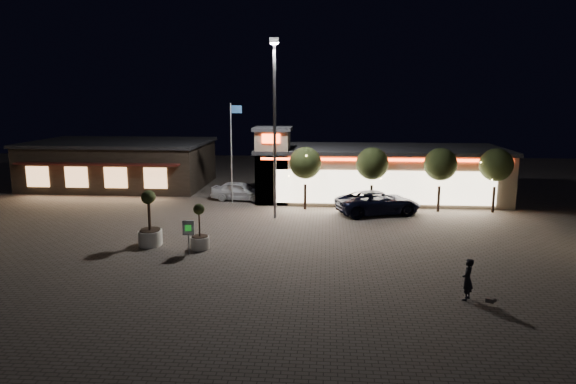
# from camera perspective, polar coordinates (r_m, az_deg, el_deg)

# --- Properties ---
(ground) EXTENTS (90.00, 90.00, 0.00)m
(ground) POSITION_cam_1_polar(r_m,az_deg,el_deg) (29.22, -6.98, -6.54)
(ground) COLOR #635850
(ground) RESTS_ON ground
(retail_building) EXTENTS (20.40, 8.40, 6.10)m
(retail_building) POSITION_cam_1_polar(r_m,az_deg,el_deg) (43.79, 9.43, 2.20)
(retail_building) COLOR gray
(retail_building) RESTS_ON ground
(restaurant_building) EXTENTS (16.40, 11.00, 4.30)m
(restaurant_building) POSITION_cam_1_polar(r_m,az_deg,el_deg) (51.63, -18.02, 3.06)
(restaurant_building) COLOR #382D23
(restaurant_building) RESTS_ON ground
(floodlight_pole) EXTENTS (0.60, 0.40, 12.38)m
(floodlight_pole) POSITION_cam_1_polar(r_m,az_deg,el_deg) (35.54, -1.50, 8.15)
(floodlight_pole) COLOR gray
(floodlight_pole) RESTS_ON ground
(flagpole) EXTENTS (0.95, 0.10, 8.00)m
(flagpole) POSITION_cam_1_polar(r_m,az_deg,el_deg) (41.21, -6.19, 5.30)
(flagpole) COLOR white
(flagpole) RESTS_ON ground
(string_tree_a) EXTENTS (2.42, 2.42, 4.79)m
(string_tree_a) POSITION_cam_1_polar(r_m,az_deg,el_deg) (38.70, 1.94, 3.23)
(string_tree_a) COLOR #332319
(string_tree_a) RESTS_ON ground
(string_tree_b) EXTENTS (2.42, 2.42, 4.79)m
(string_tree_b) POSITION_cam_1_polar(r_m,az_deg,el_deg) (38.80, 9.34, 3.11)
(string_tree_b) COLOR #332319
(string_tree_b) RESTS_ON ground
(string_tree_c) EXTENTS (2.42, 2.42, 4.79)m
(string_tree_c) POSITION_cam_1_polar(r_m,az_deg,el_deg) (39.55, 16.59, 2.95)
(string_tree_c) COLOR #332319
(string_tree_c) RESTS_ON ground
(string_tree_d) EXTENTS (2.42, 2.42, 4.79)m
(string_tree_d) POSITION_cam_1_polar(r_m,az_deg,el_deg) (40.58, 22.12, 2.79)
(string_tree_d) COLOR #332319
(string_tree_d) RESTS_ON ground
(pickup_truck) EXTENTS (6.78, 4.65, 1.72)m
(pickup_truck) POSITION_cam_1_polar(r_m,az_deg,el_deg) (38.18, 9.99, -1.15)
(pickup_truck) COLOR black
(pickup_truck) RESTS_ON ground
(white_sedan) EXTENTS (4.86, 2.49, 1.58)m
(white_sedan) POSITION_cam_1_polar(r_m,az_deg,el_deg) (42.62, -5.40, 0.12)
(white_sedan) COLOR white
(white_sedan) RESTS_ON ground
(pedestrian) EXTENTS (0.72, 0.80, 1.83)m
(pedestrian) POSITION_cam_1_polar(r_m,az_deg,el_deg) (23.45, 19.32, -9.16)
(pedestrian) COLOR black
(pedestrian) RESTS_ON ground
(dog) EXTENTS (0.44, 0.29, 0.24)m
(dog) POSITION_cam_1_polar(r_m,az_deg,el_deg) (23.41, 21.67, -11.13)
(dog) COLOR #59514C
(dog) RESTS_ON ground
(planter_left) EXTENTS (1.32, 1.32, 3.24)m
(planter_left) POSITION_cam_1_polar(r_m,az_deg,el_deg) (30.83, -15.14, -3.98)
(planter_left) COLOR silver
(planter_left) RESTS_ON ground
(planter_mid) EXTENTS (1.32, 1.32, 3.24)m
(planter_mid) POSITION_cam_1_polar(r_m,az_deg,el_deg) (31.06, -15.04, -3.87)
(planter_mid) COLOR silver
(planter_mid) RESTS_ON ground
(planter_right) EXTENTS (1.07, 1.07, 2.63)m
(planter_right) POSITION_cam_1_polar(r_m,az_deg,el_deg) (29.62, -9.78, -4.73)
(planter_right) COLOR silver
(planter_right) RESTS_ON ground
(valet_sign) EXTENTS (0.63, 0.12, 1.91)m
(valet_sign) POSITION_cam_1_polar(r_m,az_deg,el_deg) (28.60, -11.01, -4.25)
(valet_sign) COLOR gray
(valet_sign) RESTS_ON ground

